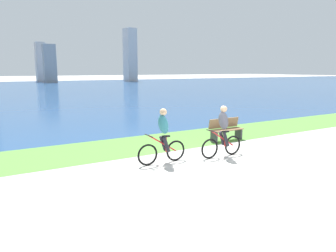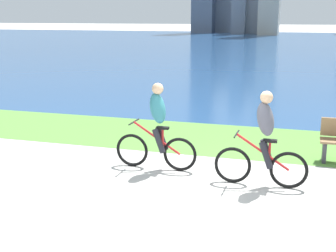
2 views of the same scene
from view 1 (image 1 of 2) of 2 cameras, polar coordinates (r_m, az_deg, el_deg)
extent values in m
plane|color=#B2AFA8|center=(9.82, 9.27, -6.96)|extent=(300.00, 300.00, 0.00)
cube|color=#59933D|center=(12.75, -1.30, -2.85)|extent=(120.00, 3.02, 0.01)
cube|color=navy|center=(49.71, -23.58, 5.95)|extent=(300.00, 73.79, 0.00)
torus|color=black|center=(9.60, -3.68, -5.18)|extent=(0.67, 0.06, 0.67)
torus|color=black|center=(10.07, 1.37, -4.44)|extent=(0.67, 0.06, 0.67)
cylinder|color=red|center=(9.77, -0.97, -3.14)|extent=(0.96, 0.04, 0.62)
cylinder|color=red|center=(9.84, -0.34, -3.34)|extent=(0.04, 0.04, 0.48)
cube|color=black|center=(9.78, -0.34, -1.85)|extent=(0.24, 0.10, 0.05)
cylinder|color=black|center=(9.49, -3.45, -1.75)|extent=(0.03, 0.52, 0.03)
ellipsoid|color=teal|center=(9.66, -0.85, 0.30)|extent=(0.40, 0.36, 0.65)
sphere|color=#D8AD84|center=(9.60, -0.86, 2.53)|extent=(0.22, 0.22, 0.22)
cylinder|color=#26262D|center=(9.72, -0.30, -3.36)|extent=(0.27, 0.11, 0.49)
cylinder|color=#26262D|center=(9.89, -0.88, -3.13)|extent=(0.27, 0.11, 0.49)
torus|color=black|center=(10.39, 7.49, -4.06)|extent=(0.67, 0.06, 0.67)
torus|color=black|center=(11.01, 11.52, -3.38)|extent=(0.67, 0.06, 0.67)
cylinder|color=red|center=(10.65, 9.71, -2.18)|extent=(0.95, 0.04, 0.62)
cylinder|color=red|center=(10.73, 10.20, -2.36)|extent=(0.04, 0.04, 0.48)
cube|color=black|center=(10.68, 10.24, -0.99)|extent=(0.24, 0.10, 0.05)
cylinder|color=black|center=(10.30, 7.78, -0.88)|extent=(0.03, 0.52, 0.03)
ellipsoid|color=#595966|center=(10.55, 9.90, 0.98)|extent=(0.40, 0.36, 0.65)
sphere|color=#D8AD84|center=(10.50, 9.97, 3.03)|extent=(0.22, 0.22, 0.22)
cylinder|color=#26262D|center=(10.62, 10.35, -2.38)|extent=(0.27, 0.11, 0.49)
cylinder|color=#26262D|center=(10.77, 9.66, -2.19)|extent=(0.27, 0.11, 0.49)
cube|color=olive|center=(13.13, 10.48, -0.65)|extent=(1.50, 0.45, 0.04)
cube|color=olive|center=(13.24, 9.97, 0.55)|extent=(1.50, 0.11, 0.40)
cube|color=#38383D|center=(13.61, 12.53, -1.32)|extent=(0.08, 0.37, 0.45)
cube|color=#38383D|center=(12.77, 8.25, -1.92)|extent=(0.08, 0.37, 0.45)
cube|color=#B7B7BC|center=(82.12, -21.88, 10.56)|extent=(2.06, 2.93, 9.13)
cube|color=#8C939E|center=(76.81, -20.45, 10.46)|extent=(2.62, 2.14, 8.40)
cube|color=#B7B7BC|center=(80.97, -6.81, 12.50)|extent=(2.38, 3.52, 12.75)
camera|label=2|loc=(7.43, 59.89, 5.86)|focal=49.45mm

